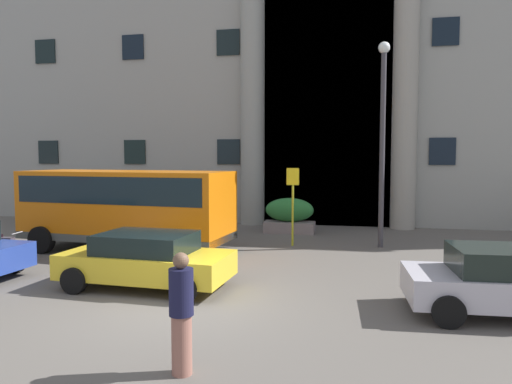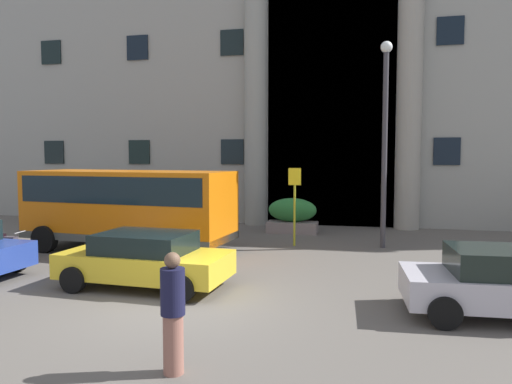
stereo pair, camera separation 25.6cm
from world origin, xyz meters
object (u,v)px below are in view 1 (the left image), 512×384
(hedge_planter_entrance_right, at_px, (289,216))
(parked_sedan_far, at_px, (147,259))
(bus_stop_sign, at_px, (293,198))
(parked_estate_mid, at_px, (508,281))
(lamppost_plaza_centre, at_px, (383,128))
(hedge_planter_east, at_px, (37,210))
(hedge_planter_far_east, at_px, (106,213))
(orange_minibus, at_px, (126,203))
(pedestrian_woman_with_bag, at_px, (181,313))

(hedge_planter_entrance_right, distance_m, parked_sedan_far, 9.38)
(bus_stop_sign, relative_size, parked_estate_mid, 0.70)
(hedge_planter_entrance_right, distance_m, lamppost_plaza_centre, 5.59)
(hedge_planter_east, distance_m, parked_estate_mid, 20.28)
(hedge_planter_far_east, relative_size, parked_sedan_far, 0.44)
(hedge_planter_entrance_right, relative_size, parked_sedan_far, 0.51)
(orange_minibus, height_order, pedestrian_woman_with_bag, orange_minibus)
(hedge_planter_entrance_right, bearing_deg, parked_estate_mid, -59.28)
(hedge_planter_entrance_right, height_order, parked_estate_mid, hedge_planter_entrance_right)
(hedge_planter_east, relative_size, parked_estate_mid, 0.46)
(hedge_planter_far_east, bearing_deg, bus_stop_sign, -17.12)
(hedge_planter_east, bearing_deg, parked_estate_mid, -28.89)
(bus_stop_sign, xyz_separation_m, lamppost_plaza_centre, (3.08, 0.35, 2.46))
(hedge_planter_far_east, bearing_deg, hedge_planter_entrance_right, 1.12)
(parked_estate_mid, bearing_deg, parked_sedan_far, 173.46)
(hedge_planter_entrance_right, bearing_deg, orange_minibus, -134.04)
(hedge_planter_far_east, relative_size, parked_estate_mid, 0.46)
(pedestrian_woman_with_bag, bearing_deg, bus_stop_sign, -102.96)
(parked_estate_mid, xyz_separation_m, pedestrian_woman_with_bag, (-5.46, -3.79, 0.21))
(pedestrian_woman_with_bag, bearing_deg, lamppost_plaza_centre, -118.62)
(hedge_planter_east, bearing_deg, parked_sedan_far, -43.52)
(hedge_planter_far_east, bearing_deg, parked_estate_mid, -33.95)
(hedge_planter_east, bearing_deg, orange_minibus, -35.77)
(parked_sedan_far, bearing_deg, hedge_planter_entrance_right, 79.35)
(bus_stop_sign, xyz_separation_m, parked_sedan_far, (-2.76, -6.23, -1.02))
(orange_minibus, height_order, hedge_planter_entrance_right, orange_minibus)
(parked_sedan_far, bearing_deg, hedge_planter_far_east, 127.39)
(hedge_planter_entrance_right, relative_size, hedge_planter_east, 1.13)
(hedge_planter_far_east, xyz_separation_m, parked_estate_mid, (14.02, -9.44, 0.07))
(orange_minibus, xyz_separation_m, hedge_planter_entrance_right, (4.84, 5.00, -0.91))
(hedge_planter_east, height_order, lamppost_plaza_centre, lamppost_plaza_centre)
(hedge_planter_far_east, relative_size, pedestrian_woman_with_bag, 1.02)
(orange_minibus, relative_size, parked_sedan_far, 1.75)
(parked_sedan_far, distance_m, lamppost_plaza_centre, 9.46)
(hedge_planter_east, height_order, parked_sedan_far, hedge_planter_east)
(hedge_planter_entrance_right, bearing_deg, lamppost_plaza_centre, -35.26)
(hedge_planter_far_east, bearing_deg, hedge_planter_east, 174.52)
(orange_minibus, height_order, lamppost_plaza_centre, lamppost_plaza_centre)
(hedge_planter_far_east, xyz_separation_m, parked_sedan_far, (6.06, -8.94, 0.06))
(orange_minibus, bearing_deg, parked_sedan_far, -51.86)
(lamppost_plaza_centre, bearing_deg, parked_sedan_far, -131.61)
(hedge_planter_far_east, xyz_separation_m, lamppost_plaza_centre, (11.90, -2.37, 3.54))
(bus_stop_sign, relative_size, hedge_planter_east, 1.50)
(parked_sedan_far, bearing_deg, parked_estate_mid, -0.29)
(hedge_planter_far_east, height_order, lamppost_plaza_centre, lamppost_plaza_centre)
(orange_minibus, xyz_separation_m, parked_estate_mid, (10.54, -4.60, -0.91))
(hedge_planter_far_east, height_order, parked_sedan_far, parked_sedan_far)
(parked_sedan_far, xyz_separation_m, lamppost_plaza_centre, (5.84, 6.57, 3.48))
(hedge_planter_east, bearing_deg, hedge_planter_far_east, -5.48)
(parked_sedan_far, relative_size, pedestrian_woman_with_bag, 2.30)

